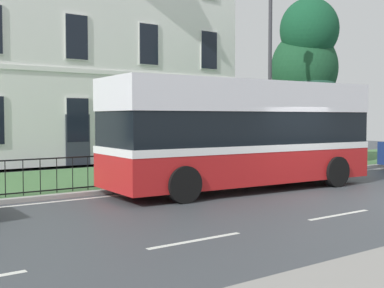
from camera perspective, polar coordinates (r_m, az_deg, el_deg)
The scene contains 7 objects.
ground_plane at distance 15.28m, azimuth 11.88°, elevation -5.31°, with size 60.00×56.00×0.18m.
georgian_townhouse at distance 27.04m, azimuth -17.01°, elevation 13.29°, with size 18.29×9.54×13.81m.
iron_verge_railing at distance 15.95m, azimuth -2.68°, elevation -2.59°, with size 12.88×0.04×0.97m.
evergreen_tree at distance 23.33m, azimuth 12.65°, elevation 5.27°, with size 3.93×3.93×7.70m.
single_decker_bus at distance 15.30m, azimuth 5.73°, elevation 1.22°, with size 8.72×3.07×3.25m.
street_lamp_post at distance 19.51m, azimuth 8.86°, elevation 8.82°, with size 0.36×0.24×7.10m.
litter_bin at distance 16.17m, azimuth -5.15°, elevation -2.16°, with size 0.55×0.55×1.21m.
Camera 1 is at (-11.21, -8.88, 2.18)m, focal length 46.92 mm.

